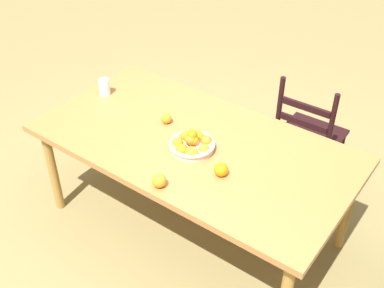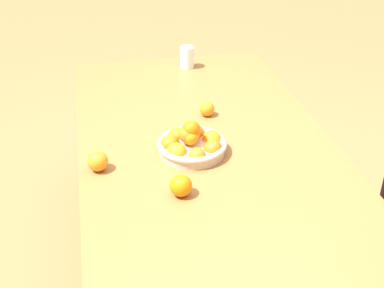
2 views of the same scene
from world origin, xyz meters
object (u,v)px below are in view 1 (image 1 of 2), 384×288
at_px(orange_loose_2, 159,181).
at_px(orange_loose_0, 166,118).
at_px(drinking_glass, 104,87).
at_px(orange_loose_1, 221,170).
at_px(fruit_bowl, 192,143).
at_px(chair_near_window, 308,138).
at_px(dining_table, 193,149).

bearing_deg(orange_loose_2, orange_loose_0, 125.01).
relative_size(orange_loose_0, drinking_glass, 0.57).
bearing_deg(orange_loose_2, drinking_glass, 150.47).
height_order(orange_loose_1, drinking_glass, drinking_glass).
relative_size(fruit_bowl, drinking_glass, 2.38).
bearing_deg(chair_near_window, orange_loose_0, 49.31).
bearing_deg(fruit_bowl, orange_loose_2, -81.83).
xyz_separation_m(orange_loose_2, drinking_glass, (-0.93, 0.53, 0.02)).
relative_size(dining_table, fruit_bowl, 7.10).
height_order(fruit_bowl, drinking_glass, fruit_bowl).
relative_size(chair_near_window, orange_loose_0, 13.99).
xyz_separation_m(orange_loose_0, drinking_glass, (-0.58, 0.02, 0.02)).
height_order(dining_table, orange_loose_1, orange_loose_1).
distance_m(orange_loose_0, drinking_glass, 0.58).
distance_m(orange_loose_2, drinking_glass, 1.07).
xyz_separation_m(fruit_bowl, orange_loose_1, (0.27, -0.09, -0.01)).
distance_m(dining_table, orange_loose_0, 0.28).
xyz_separation_m(chair_near_window, drinking_glass, (-1.25, -0.78, 0.36)).
distance_m(dining_table, fruit_bowl, 0.14).
xyz_separation_m(dining_table, orange_loose_2, (0.09, -0.45, 0.10)).
height_order(dining_table, chair_near_window, chair_near_window).
relative_size(orange_loose_0, orange_loose_2, 0.86).
relative_size(chair_near_window, orange_loose_2, 12.01).
distance_m(orange_loose_1, orange_loose_2, 0.35).
distance_m(fruit_bowl, orange_loose_2, 0.37).
height_order(dining_table, orange_loose_2, orange_loose_2).
bearing_deg(dining_table, orange_loose_0, 167.27).
bearing_deg(fruit_bowl, orange_loose_1, -18.83).
bearing_deg(orange_loose_1, drinking_glass, 167.76).
height_order(chair_near_window, orange_loose_1, chair_near_window).
height_order(chair_near_window, orange_loose_2, chair_near_window).
bearing_deg(orange_loose_1, orange_loose_2, -128.40).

